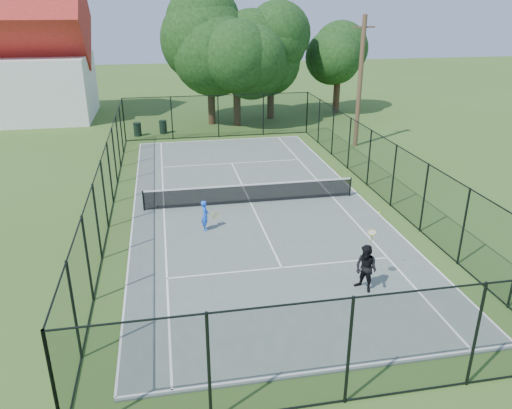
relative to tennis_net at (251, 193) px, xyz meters
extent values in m
plane|color=#3D5B1F|center=(0.00, 0.00, -0.58)|extent=(120.00, 120.00, 0.00)
cube|color=#55655D|center=(0.00, 0.00, -0.55)|extent=(11.00, 24.00, 0.06)
cylinder|color=black|center=(-5.00, 0.00, -0.04)|extent=(0.08, 0.08, 0.95)
cylinder|color=black|center=(5.00, 0.00, -0.04)|extent=(0.08, 0.08, 0.95)
cube|color=black|center=(0.00, 0.00, -0.04)|extent=(10.00, 0.03, 0.88)
cube|color=white|center=(0.00, 0.00, 0.40)|extent=(10.00, 0.05, 0.06)
cylinder|color=#332114|center=(-0.04, 17.21, 1.51)|extent=(0.56, 0.56, 4.18)
sphere|color=black|center=(-0.04, 17.21, 5.48)|extent=(7.54, 7.54, 7.54)
cylinder|color=#332114|center=(1.84, 16.29, 1.23)|extent=(0.56, 0.56, 3.63)
sphere|color=black|center=(1.84, 16.29, 4.67)|extent=(6.50, 6.50, 6.50)
cylinder|color=#332114|center=(4.94, 18.35, 1.29)|extent=(0.56, 0.56, 3.75)
sphere|color=black|center=(4.94, 18.35, 4.65)|extent=(5.95, 5.95, 5.95)
cylinder|color=#332114|center=(11.03, 19.54, 0.81)|extent=(0.56, 0.56, 2.78)
sphere|color=black|center=(11.03, 19.54, 3.41)|extent=(4.85, 4.85, 4.85)
cylinder|color=black|center=(-5.71, 14.37, -0.12)|extent=(0.54, 0.54, 0.91)
cylinder|color=black|center=(-5.71, 14.37, 0.36)|extent=(0.58, 0.58, 0.05)
cylinder|color=black|center=(-3.89, 14.75, -0.12)|extent=(0.54, 0.54, 0.93)
cylinder|color=black|center=(-3.89, 14.75, 0.37)|extent=(0.58, 0.58, 0.05)
cylinder|color=#4C3823|center=(8.77, 9.00, 3.57)|extent=(0.30, 0.30, 8.30)
cube|color=#4C3823|center=(8.77, 9.00, 6.97)|extent=(1.40, 0.10, 0.10)
imported|color=blue|center=(-2.41, -2.63, 0.14)|extent=(0.36, 0.51, 1.32)
torus|color=gold|center=(-1.96, -2.48, 0.03)|extent=(0.27, 0.18, 0.29)
cylinder|color=silver|center=(-1.96, -2.48, 0.03)|extent=(0.23, 0.15, 0.25)
imported|color=black|center=(2.36, -8.38, 0.30)|extent=(0.95, 1.01, 1.64)
torus|color=gold|center=(2.61, -8.03, 1.43)|extent=(0.30, 0.28, 0.14)
cylinder|color=silver|center=(2.61, -8.03, 1.43)|extent=(0.26, 0.24, 0.11)
sphere|color=#CCE526|center=(2.95, -7.71, 1.98)|extent=(0.07, 0.07, 0.07)
camera|label=1|loc=(-3.86, -21.83, 8.45)|focal=35.00mm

